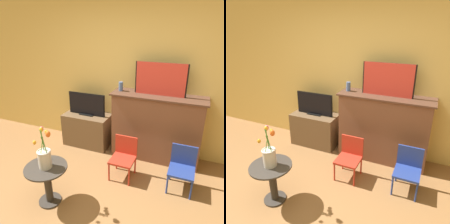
# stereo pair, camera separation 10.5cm
# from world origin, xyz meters

# --- Properties ---
(wall_back) EXTENTS (8.00, 0.06, 2.70)m
(wall_back) POSITION_xyz_m (0.00, 2.13, 1.35)
(wall_back) COLOR #E0BC66
(wall_back) RESTS_ON ground
(fireplace_mantel) EXTENTS (1.45, 0.45, 1.10)m
(fireplace_mantel) POSITION_xyz_m (0.49, 1.89, 0.56)
(fireplace_mantel) COLOR brown
(fireplace_mantel) RESTS_ON ground
(painting) EXTENTS (0.78, 0.03, 0.49)m
(painting) POSITION_xyz_m (0.50, 1.90, 1.35)
(painting) COLOR black
(painting) RESTS_ON fireplace_mantel
(mantel_candle) EXTENTS (0.07, 0.07, 0.15)m
(mantel_candle) POSITION_xyz_m (-0.13, 1.89, 1.18)
(mantel_candle) COLOR #4C6699
(mantel_candle) RESTS_ON fireplace_mantel
(tv_stand) EXTENTS (0.84, 0.44, 0.59)m
(tv_stand) POSITION_xyz_m (-0.76, 1.86, 0.30)
(tv_stand) COLOR brown
(tv_stand) RESTS_ON ground
(tv_monitor) EXTENTS (0.70, 0.12, 0.40)m
(tv_monitor) POSITION_xyz_m (-0.76, 1.87, 0.78)
(tv_monitor) COLOR black
(tv_monitor) RESTS_ON tv_stand
(chair_red) EXTENTS (0.33, 0.33, 0.60)m
(chair_red) POSITION_xyz_m (0.17, 1.25, 0.34)
(chair_red) COLOR #B22D1E
(chair_red) RESTS_ON ground
(chair_blue) EXTENTS (0.33, 0.33, 0.60)m
(chair_blue) POSITION_xyz_m (0.98, 1.30, 0.34)
(chair_blue) COLOR navy
(chair_blue) RESTS_ON ground
(side_table) EXTENTS (0.51, 0.51, 0.52)m
(side_table) POSITION_xyz_m (-0.52, 0.38, 0.34)
(side_table) COLOR #332D28
(side_table) RESTS_ON ground
(vase_tulips) EXTENTS (0.22, 0.26, 0.52)m
(vase_tulips) POSITION_xyz_m (-0.52, 0.38, 0.68)
(vase_tulips) COLOR beige
(vase_tulips) RESTS_ON side_table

